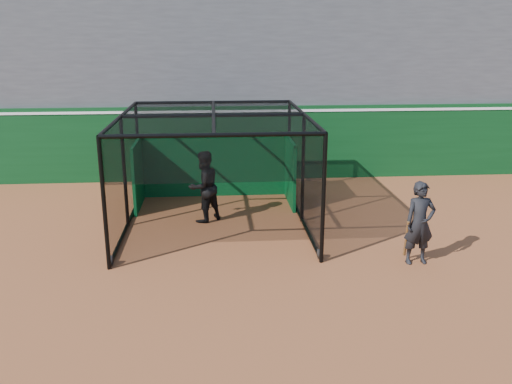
{
  "coord_description": "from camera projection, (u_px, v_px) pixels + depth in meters",
  "views": [
    {
      "loc": [
        -0.05,
        -9.65,
        4.84
      ],
      "look_at": [
        0.86,
        2.0,
        1.4
      ],
      "focal_mm": 38.0,
      "sensor_mm": 36.0,
      "label": 1
    }
  ],
  "objects": [
    {
      "name": "outfield_wall",
      "position": [
        216.0,
        142.0,
        18.37
      ],
      "size": [
        50.0,
        0.5,
        2.5
      ],
      "color": "#0A3915",
      "rests_on": "ground"
    },
    {
      "name": "on_deck_player",
      "position": [
        420.0,
        223.0,
        11.62
      ],
      "size": [
        0.7,
        0.48,
        1.83
      ],
      "color": "black",
      "rests_on": "ground"
    },
    {
      "name": "batting_cage",
      "position": [
        215.0,
        171.0,
        13.92
      ],
      "size": [
        4.67,
        5.49,
        2.86
      ],
      "color": "black",
      "rests_on": "ground"
    },
    {
      "name": "ground",
      "position": [
        220.0,
        290.0,
        10.6
      ],
      "size": [
        120.0,
        120.0,
        0.0
      ],
      "primitive_type": "plane",
      "color": "brown",
      "rests_on": "ground"
    },
    {
      "name": "batter",
      "position": [
        204.0,
        187.0,
        14.26
      ],
      "size": [
        1.17,
        1.14,
        1.9
      ],
      "primitive_type": "imported",
      "rotation": [
        0.0,
        0.0,
        3.83
      ],
      "color": "black",
      "rests_on": "ground"
    },
    {
      "name": "grandstand",
      "position": [
        214.0,
        43.0,
        21.08
      ],
      "size": [
        50.0,
        7.85,
        8.95
      ],
      "color": "#4C4C4F",
      "rests_on": "ground"
    }
  ]
}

